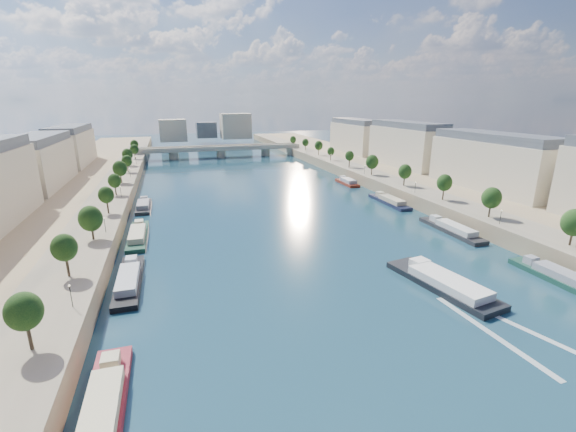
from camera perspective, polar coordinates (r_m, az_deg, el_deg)
ground at (r=145.47m, az=-2.68°, el=1.40°), size 700.00×700.00×0.00m
quay_left at (r=145.45m, az=-31.32°, el=-0.07°), size 44.00×520.00×5.00m
quay_right at (r=176.52m, az=20.62°, el=3.92°), size 44.00×520.00×5.00m
pave_left at (r=141.72m, az=-25.62°, el=1.43°), size 14.00×520.00×0.10m
pave_right at (r=167.35m, az=16.61°, el=4.54°), size 14.00×520.00×0.10m
trees_left at (r=142.17m, az=-25.00°, el=3.82°), size 4.80×268.80×8.26m
trees_right at (r=173.56m, az=14.40°, el=6.96°), size 4.80×268.80×8.26m
lamps_left at (r=130.81m, az=-24.40°, el=1.65°), size 0.36×200.36×4.28m
lamps_right at (r=168.54m, az=14.47°, el=5.74°), size 0.36×200.36×4.28m
buildings_left at (r=157.75m, az=-35.67°, el=5.60°), size 16.00×226.00×23.20m
buildings_right at (r=191.56m, az=22.01°, el=8.97°), size 16.00×226.00×23.20m
skyline at (r=358.22m, az=-11.27°, el=12.67°), size 79.00×42.00×22.00m
bridge at (r=276.62m, az=-9.91°, el=9.61°), size 112.00×12.00×8.15m
tour_barge at (r=89.92m, az=21.95°, el=-9.24°), size 11.82×27.51×3.70m
wake at (r=79.93m, az=29.47°, el=-14.46°), size 11.76×26.03×0.04m
moored_barges_left at (r=88.65m, az=-22.68°, el=-9.81°), size 5.00×153.68×3.60m
moored_barges_right at (r=125.66m, az=23.70°, el=-2.15°), size 5.00×159.83×3.60m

